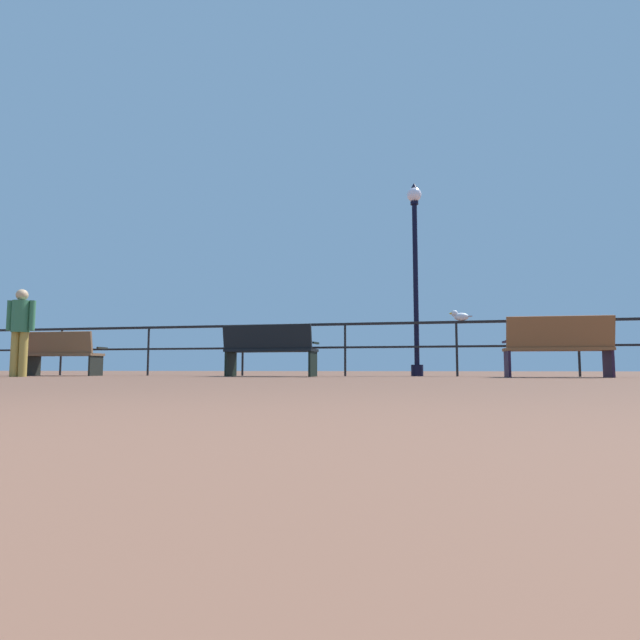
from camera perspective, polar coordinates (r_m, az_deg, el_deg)
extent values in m
cube|color=black|center=(10.26, 8.58, -0.34)|extent=(23.32, 0.05, 0.05)
cube|color=black|center=(10.23, 8.61, -2.90)|extent=(23.32, 0.04, 0.04)
cylinder|color=black|center=(12.99, -26.19, -3.13)|extent=(0.04, 0.04, 1.02)
cylinder|color=black|center=(11.80, -18.07, -3.25)|extent=(0.04, 0.04, 1.02)
cylinder|color=black|center=(10.89, -8.36, -3.31)|extent=(0.04, 0.04, 1.02)
cylinder|color=black|center=(10.34, 2.74, -3.26)|extent=(0.04, 0.04, 1.02)
cylinder|color=black|center=(10.22, 14.57, -3.07)|extent=(0.04, 0.04, 1.02)
cylinder|color=black|center=(10.52, 26.19, -2.76)|extent=(0.04, 0.04, 1.02)
cube|color=brown|center=(11.88, -25.91, -3.39)|extent=(1.51, 0.58, 0.05)
cube|color=brown|center=(11.70, -26.52, -2.24)|extent=(1.49, 0.20, 0.45)
cube|color=black|center=(11.49, -23.07, -4.52)|extent=(0.06, 0.46, 0.43)
cube|color=black|center=(11.67, -22.48, -2.81)|extent=(0.05, 0.36, 0.04)
cube|color=black|center=(12.30, -28.65, -4.32)|extent=(0.06, 0.46, 0.43)
cube|color=black|center=(12.47, -28.00, -2.73)|extent=(0.05, 0.36, 0.04)
cube|color=black|center=(9.82, -5.32, -3.31)|extent=(1.72, 0.60, 0.05)
cube|color=black|center=(9.61, -5.80, -1.87)|extent=(1.70, 0.22, 0.47)
cube|color=black|center=(9.57, -0.78, -4.71)|extent=(0.06, 0.46, 0.48)
cube|color=black|center=(9.78, -0.45, -2.50)|extent=(0.05, 0.36, 0.04)
cube|color=black|center=(10.12, -9.63, -4.67)|extent=(0.06, 0.46, 0.48)
cube|color=black|center=(10.32, -9.12, -2.58)|extent=(0.05, 0.36, 0.04)
cube|color=brown|center=(9.59, 24.21, -2.91)|extent=(1.68, 0.55, 0.05)
cube|color=brown|center=(9.39, 24.48, -1.23)|extent=(1.66, 0.22, 0.54)
cube|color=black|center=(9.81, 28.73, -4.12)|extent=(0.06, 0.43, 0.46)
cube|color=black|center=(10.00, 28.28, -2.02)|extent=(0.05, 0.33, 0.04)
cube|color=black|center=(9.41, 19.60, -4.44)|extent=(0.06, 0.43, 0.46)
cube|color=black|center=(9.61, 19.33, -2.25)|extent=(0.05, 0.33, 0.04)
cylinder|color=black|center=(10.38, 10.46, -5.38)|extent=(0.23, 0.23, 0.22)
cylinder|color=black|center=(10.51, 10.30, 3.90)|extent=(0.10, 0.10, 3.17)
cylinder|color=black|center=(10.89, 10.16, 12.32)|extent=(0.16, 0.16, 0.06)
sphere|color=white|center=(10.94, 10.15, 13.18)|extent=(0.28, 0.28, 0.28)
cone|color=black|center=(11.00, 10.13, 14.13)|extent=(0.12, 0.12, 0.10)
cylinder|color=#AA8A3A|center=(10.83, -30.11, -3.24)|extent=(0.14, 0.14, 0.79)
cylinder|color=#AA8A3A|center=(10.75, -29.42, -3.26)|extent=(0.14, 0.14, 0.79)
cylinder|color=#346F4A|center=(10.83, -29.60, 0.34)|extent=(0.30, 0.30, 0.57)
cylinder|color=#346F4A|center=(10.93, -30.51, 0.42)|extent=(0.10, 0.10, 0.54)
cylinder|color=#346F4A|center=(10.73, -28.66, 0.43)|extent=(0.10, 0.10, 0.54)
sphere|color=tan|center=(10.87, -29.51, 2.37)|extent=(0.21, 0.21, 0.21)
ellipsoid|color=silver|center=(10.26, 15.03, 0.34)|extent=(0.28, 0.17, 0.15)
ellipsoid|color=gray|center=(10.26, 15.03, 0.46)|extent=(0.25, 0.13, 0.05)
sphere|color=silver|center=(10.26, 14.34, 0.70)|extent=(0.12, 0.12, 0.12)
cone|color=yellow|center=(10.26, 13.89, 0.69)|extent=(0.05, 0.05, 0.05)
cube|color=gray|center=(10.27, 15.87, 0.40)|extent=(0.10, 0.07, 0.02)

